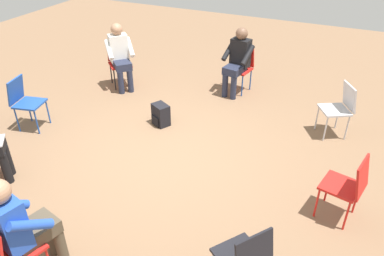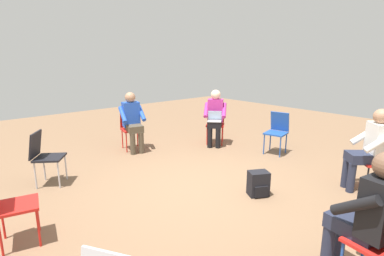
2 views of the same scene
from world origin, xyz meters
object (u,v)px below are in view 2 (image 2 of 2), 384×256
object	(u,v)px
person_in_black	(368,211)
chair_southeast	(44,154)
chair_northwest	(380,159)
person_in_white	(371,146)
person_with_laptop	(215,115)
backpack_near_laptop_user	(258,185)
chair_southwest	(215,122)
chair_south	(131,126)
person_in_blue	(132,119)
chair_west	(277,130)
chair_east	(8,202)

from	to	relation	value
person_in_black	chair_southeast	bearing A→B (deg)	119.80
chair_northwest	person_in_white	bearing A→B (deg)	90.00
person_with_laptop	backpack_near_laptop_user	world-z (taller)	person_with_laptop
chair_southwest	person_with_laptop	distance (m)	0.26
chair_southeast	backpack_near_laptop_user	distance (m)	3.28
chair_south	person_in_white	world-z (taller)	person_in_white
chair_south	chair_northwest	xyz separation A→B (m)	(-1.70, 4.29, 0.00)
chair_south	person_in_blue	bearing A→B (deg)	90.00
person_in_blue	person_with_laptop	bearing A→B (deg)	166.96
chair_west	person_in_blue	xyz separation A→B (m)	(2.15, -2.11, 0.20)
chair_southeast	person_in_white	bearing A→B (deg)	82.55
chair_southeast	person_in_black	distance (m)	4.32
chair_west	chair_east	bearing A→B (deg)	76.54
chair_west	chair_southeast	bearing A→B (deg)	57.26
person_with_laptop	person_in_blue	world-z (taller)	same
person_in_black	chair_southwest	bearing A→B (deg)	70.94
chair_northwest	person_in_black	bearing A→B (deg)	148.12
person_in_black	chair_south	bearing A→B (deg)	94.08
person_in_white	person_in_blue	size ratio (longest dim) A/B	1.00
chair_northwest	chair_east	bearing A→B (deg)	108.55
chair_west	chair_south	bearing A→B (deg)	29.94
person_in_blue	chair_south	bearing A→B (deg)	-90.00
chair_south	person_in_blue	xyz separation A→B (m)	(0.04, 0.16, 0.20)
chair_west	person_in_black	size ratio (longest dim) A/B	0.69
chair_southeast	person_in_blue	xyz separation A→B (m)	(-1.93, -0.64, 0.20)
chair_southwest	person_in_black	bearing A→B (deg)	110.06
chair_west	person_in_white	bearing A→B (deg)	151.55
person_with_laptop	person_in_black	bearing A→B (deg)	110.82
chair_northwest	chair_west	distance (m)	2.06
chair_south	person_in_white	xyz separation A→B (m)	(-1.58, 4.18, 0.20)
person_with_laptop	person_in_white	world-z (taller)	same
chair_northwest	person_with_laptop	world-z (taller)	person_with_laptop
chair_south	chair_southwest	distance (m)	1.93
chair_northwest	person_with_laptop	bearing A→B (deg)	45.70
chair_south	chair_southwest	bearing A→B (deg)	166.81
chair_west	backpack_near_laptop_user	world-z (taller)	chair_west
chair_northwest	chair_southwest	size ratio (longest dim) A/B	1.00
person_in_black	person_in_blue	bearing A→B (deg)	94.36
chair_south	person_in_white	bearing A→B (deg)	124.84
person_with_laptop	chair_south	bearing A→B (deg)	17.20
chair_south	person_in_black	bearing A→B (deg)	97.98
chair_south	chair_west	xyz separation A→B (m)	(-2.11, 2.27, 0.00)
chair_west	person_with_laptop	size ratio (longest dim) A/B	0.69
chair_northwest	person_in_white	xyz separation A→B (m)	(0.12, -0.12, 0.20)
chair_southwest	chair_east	bearing A→B (deg)	66.26
person_with_laptop	person_in_blue	xyz separation A→B (m)	(1.62, -0.83, 0.00)
chair_south	chair_west	distance (m)	3.10
chair_northwest	person_in_white	distance (m)	0.26
chair_southwest	person_in_black	size ratio (longest dim) A/B	0.69
chair_south	person_with_laptop	world-z (taller)	person_with_laptop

